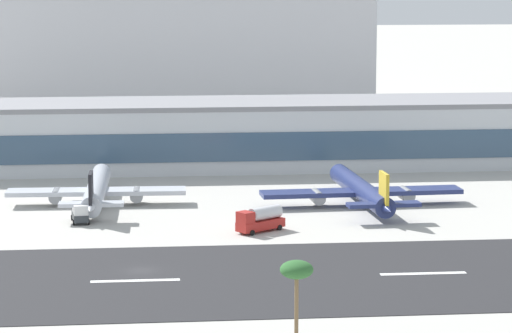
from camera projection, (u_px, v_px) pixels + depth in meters
The scene contains 11 objects.
ground_plane at pixel (141, 271), 175.07m from camera, with size 1400.00×1400.00×0.00m, color #B2AFA8.
runway_strip at pixel (142, 281), 169.56m from camera, with size 800.00×40.55×0.08m, color #262628.
runway_centreline_dash_4 at pixel (135, 281), 169.47m from camera, with size 12.00×1.20×0.01m, color white.
runway_centreline_dash_5 at pixel (423, 273), 173.39m from camera, with size 12.00×1.20×0.01m, color white.
terminal_building at pixel (214, 134), 263.91m from camera, with size 182.84×23.43×13.88m.
distant_hotel_block at pixel (156, 36), 364.60m from camera, with size 122.46×37.87×43.21m, color #BCBCC1.
airliner_black_tail_gate_0 at pixel (96, 191), 222.05m from camera, with size 31.63×40.00×8.34m.
airliner_gold_tail_gate_1 at pixel (363, 191), 221.52m from camera, with size 35.98×40.34×8.42m.
service_fuel_truck_0 at pixel (260, 219), 200.51m from camera, with size 8.37×7.16×3.95m.
service_box_truck_1 at pixel (80, 212), 207.81m from camera, with size 3.25×6.24×3.25m.
palm_tree_1 at pixel (297, 272), 138.18m from camera, with size 3.69×3.69×10.07m.
Camera 1 is at (-1.27, -171.28, 42.14)m, focal length 88.60 mm.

